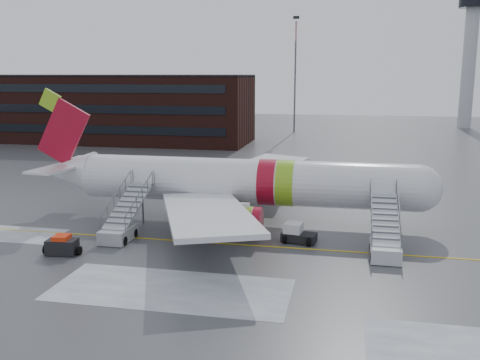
% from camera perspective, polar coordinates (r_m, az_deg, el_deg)
% --- Properties ---
extents(ground, '(260.00, 260.00, 0.00)m').
position_cam_1_polar(ground, '(40.16, 5.54, -6.79)').
color(ground, '#494C4F').
rests_on(ground, ground).
extents(airliner, '(35.03, 32.97, 11.18)m').
position_cam_1_polar(airliner, '(45.29, -0.67, -0.19)').
color(airliner, white).
rests_on(airliner, ground).
extents(airstair_fwd, '(2.05, 7.70, 3.48)m').
position_cam_1_polar(airstair_fwd, '(38.63, 15.20, -6.22)').
color(airstair_fwd, silver).
rests_on(airstair_fwd, ground).
extents(airstair_aft, '(2.05, 7.70, 3.48)m').
position_cam_1_polar(airstair_aft, '(42.05, -12.47, -4.66)').
color(airstair_aft, '#A4A7AB').
rests_on(airstair_aft, ground).
extents(pushback_tug, '(2.72, 2.21, 1.45)m').
position_cam_1_polar(pushback_tug, '(40.41, 6.09, -5.73)').
color(pushback_tug, black).
rests_on(pushback_tug, ground).
extents(baggage_tractor, '(2.73, 1.43, 1.39)m').
position_cam_1_polar(baggage_tractor, '(39.57, -18.44, -6.72)').
color(baggage_tractor, black).
rests_on(baggage_tractor, ground).
extents(terminal_building, '(62.00, 16.11, 12.30)m').
position_cam_1_polar(terminal_building, '(105.24, -16.20, 7.42)').
color(terminal_building, '#3F1E16').
rests_on(terminal_building, ground).
extents(control_tower, '(6.40, 6.40, 30.00)m').
position_cam_1_polar(control_tower, '(135.69, 23.36, 13.03)').
color(control_tower, '#B2B5BA').
rests_on(control_tower, ground).
extents(light_mast_far_n, '(1.20, 1.20, 24.25)m').
position_cam_1_polar(light_mast_far_n, '(116.62, 5.92, 11.89)').
color(light_mast_far_n, '#595B60').
rests_on(light_mast_far_n, ground).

